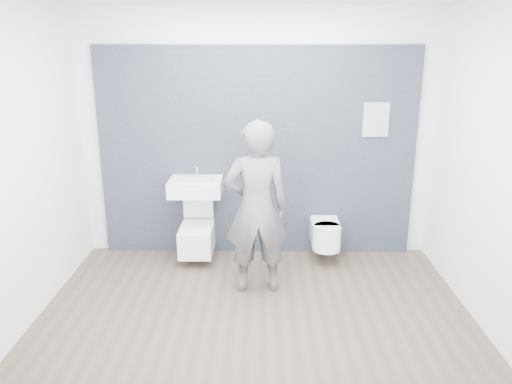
{
  "coord_description": "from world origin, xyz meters",
  "views": [
    {
      "loc": [
        0.06,
        -4.12,
        2.42
      ],
      "look_at": [
        0.0,
        0.6,
        1.0
      ],
      "focal_mm": 35.0,
      "sensor_mm": 36.0,
      "label": 1
    }
  ],
  "objects_px": {
    "toilet_square": "(197,237)",
    "visitor": "(256,208)",
    "toilet_rounded": "(326,234)",
    "washbasin": "(196,187)"
  },
  "relations": [
    {
      "from": "toilet_rounded",
      "to": "washbasin",
      "type": "bearing_deg",
      "value": 178.07
    },
    {
      "from": "washbasin",
      "to": "visitor",
      "type": "distance_m",
      "value": 1.0
    },
    {
      "from": "washbasin",
      "to": "toilet_square",
      "type": "bearing_deg",
      "value": -90.0
    },
    {
      "from": "toilet_square",
      "to": "toilet_rounded",
      "type": "distance_m",
      "value": 1.47
    },
    {
      "from": "washbasin",
      "to": "toilet_square",
      "type": "distance_m",
      "value": 0.59
    },
    {
      "from": "toilet_rounded",
      "to": "visitor",
      "type": "height_order",
      "value": "visitor"
    },
    {
      "from": "toilet_rounded",
      "to": "visitor",
      "type": "xyz_separation_m",
      "value": [
        -0.78,
        -0.68,
        0.54
      ]
    },
    {
      "from": "toilet_square",
      "to": "visitor",
      "type": "distance_m",
      "value": 1.14
    },
    {
      "from": "toilet_square",
      "to": "visitor",
      "type": "relative_size",
      "value": 0.41
    },
    {
      "from": "visitor",
      "to": "toilet_square",
      "type": "bearing_deg",
      "value": -50.93
    }
  ]
}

